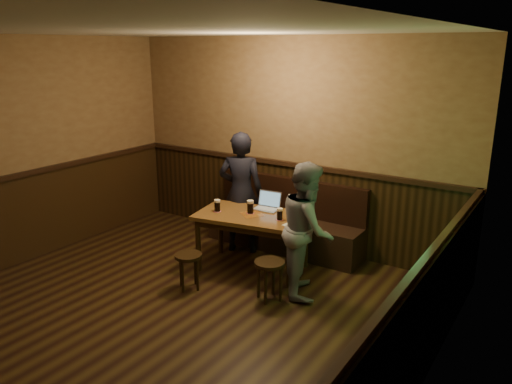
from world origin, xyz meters
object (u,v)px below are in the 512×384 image
object	(u,v)px
stool_left	(189,261)
pint_right	(280,214)
pub_table	(252,222)
pint_left	(217,206)
bench	(285,226)
stool_right	(270,269)
person_grey	(307,229)
person_suit	(241,193)
pint_mid	(250,207)
laptop	(268,205)

from	to	relation	value
stool_left	pint_right	bearing A→B (deg)	50.86
pub_table	pint_left	distance (m)	0.47
bench	stool_right	size ratio (longest dim) A/B	4.92
pub_table	person_grey	world-z (taller)	person_grey
bench	stool_left	world-z (taller)	bench
stool_right	pub_table	bearing A→B (deg)	136.93
person_suit	person_grey	distance (m)	1.41
stool_right	pint_right	xyz separation A→B (m)	(-0.21, 0.56, 0.42)
pint_right	pint_left	bearing A→B (deg)	-169.14
bench	person_suit	size ratio (longest dim) A/B	1.36
bench	pub_table	distance (m)	0.85
bench	pint_right	world-z (taller)	bench
pint_right	person_suit	xyz separation A→B (m)	(-0.83, 0.40, 0.03)
person_grey	bench	bearing A→B (deg)	12.56
stool_right	pint_right	bearing A→B (deg)	110.73
stool_left	pint_left	distance (m)	0.83
pint_right	person_suit	distance (m)	0.92
pint_left	person_grey	distance (m)	1.25
bench	pub_table	world-z (taller)	bench
person_suit	pint_left	bearing A→B (deg)	70.68
pub_table	stool_right	size ratio (longest dim) A/B	3.22
pint_mid	pub_table	bearing A→B (deg)	-23.13
bench	person_grey	size ratio (longest dim) A/B	1.48
pint_right	person_suit	world-z (taller)	person_suit
stool_left	laptop	xyz separation A→B (m)	(0.35, 1.12, 0.43)
pub_table	stool_right	bearing A→B (deg)	-53.56
pint_left	laptop	bearing A→B (deg)	42.51
stool_left	person_suit	bearing A→B (deg)	96.52
pub_table	laptop	size ratio (longest dim) A/B	4.43
pub_table	pint_right	bearing A→B (deg)	-9.27
bench	stool_left	size ratio (longest dim) A/B	5.27
pint_left	pub_table	bearing A→B (deg)	19.16
pint_right	person_grey	world-z (taller)	person_grey
stool_right	pint_mid	distance (m)	0.96
pint_left	pint_mid	bearing A→B (deg)	22.93
laptop	person_grey	size ratio (longest dim) A/B	0.22
stool_left	pint_right	world-z (taller)	pint_right
stool_left	pint_mid	distance (m)	1.00
laptop	pint_left	bearing A→B (deg)	-142.99
pub_table	stool_right	distance (m)	0.85
person_suit	person_grey	bearing A→B (deg)	133.39
pub_table	stool_left	distance (m)	0.93
stool_left	pint_left	world-z (taller)	pint_left
bench	pint_right	size ratio (longest dim) A/B	15.30
pint_left	person_suit	xyz separation A→B (m)	(-0.03, 0.55, 0.02)
pint_mid	laptop	size ratio (longest dim) A/B	0.51
bench	person_suit	bearing A→B (deg)	-139.04
stool_right	pint_left	world-z (taller)	pint_left
pint_mid	pint_left	bearing A→B (deg)	-157.07
stool_right	stool_left	bearing A→B (deg)	-162.71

